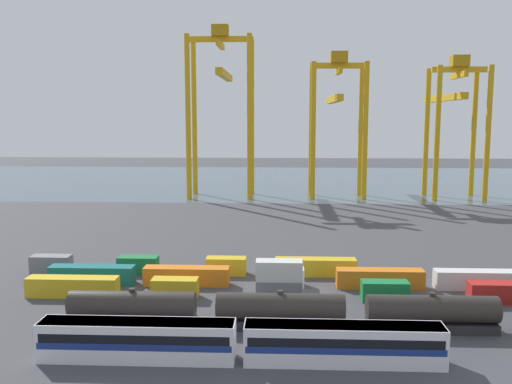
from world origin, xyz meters
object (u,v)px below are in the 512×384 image
(passenger_train, at_px, (240,340))
(gantry_crane_west, at_px, (222,94))
(freight_tank_row, at_px, (432,313))
(shipping_container_13, at_px, (51,264))
(gantry_crane_central, at_px, (337,111))
(shipping_container_11, at_px, (479,280))
(gantry_crane_east, at_px, (453,111))
(shipping_container_4, at_px, (385,291))

(passenger_train, xyz_separation_m, gantry_crane_west, (-13.87, 115.33, 28.25))
(freight_tank_row, relative_size, shipping_container_13, 13.52)
(passenger_train, xyz_separation_m, gantry_crane_central, (20.58, 116.22, 23.49))
(shipping_container_11, distance_m, gantry_crane_east, 98.49)
(shipping_container_4, bearing_deg, shipping_container_11, 21.86)
(freight_tank_row, xyz_separation_m, gantry_crane_east, (34.26, 108.30, 23.31))
(shipping_container_11, bearing_deg, shipping_container_13, 174.90)
(shipping_container_11, bearing_deg, passenger_train, -142.24)
(passenger_train, distance_m, gantry_crane_east, 131.30)
(freight_tank_row, bearing_deg, shipping_container_13, 157.69)
(freight_tank_row, height_order, shipping_container_4, freight_tank_row)
(shipping_container_4, xyz_separation_m, shipping_container_11, (13.97, 5.61, 0.00))
(shipping_container_4, relative_size, gantry_crane_central, 0.14)
(shipping_container_11, distance_m, shipping_container_13, 63.03)
(gantry_crane_west, bearing_deg, gantry_crane_central, 1.48)
(shipping_container_13, height_order, gantry_crane_east, gantry_crane_east)
(shipping_container_4, bearing_deg, freight_tank_row, -72.19)
(passenger_train, relative_size, freight_tank_row, 0.48)
(passenger_train, distance_m, shipping_container_11, 39.82)
(freight_tank_row, bearing_deg, passenger_train, -157.47)
(gantry_crane_west, height_order, gantry_crane_central, gantry_crane_west)
(freight_tank_row, bearing_deg, gantry_crane_central, 90.10)
(shipping_container_11, xyz_separation_m, gantry_crane_west, (-45.35, 90.95, 29.10))
(shipping_container_4, relative_size, gantry_crane_east, 0.14)
(gantry_crane_central, bearing_deg, gantry_crane_east, 1.15)
(gantry_crane_east, bearing_deg, passenger_train, -115.20)
(gantry_crane_east, bearing_deg, shipping_container_4, -110.92)
(passenger_train, height_order, freight_tank_row, freight_tank_row)
(shipping_container_4, relative_size, shipping_container_11, 0.50)
(passenger_train, height_order, shipping_container_13, passenger_train)
(shipping_container_11, height_order, gantry_crane_east, gantry_crane_east)
(gantry_crane_west, distance_m, gantry_crane_central, 34.79)
(shipping_container_4, xyz_separation_m, gantry_crane_central, (3.07, 97.45, 24.33))
(passenger_train, bearing_deg, shipping_container_4, 47.00)
(passenger_train, distance_m, shipping_container_4, 25.68)
(shipping_container_4, relative_size, shipping_container_13, 1.00)
(passenger_train, xyz_separation_m, shipping_container_11, (31.48, 24.38, -0.84))
(freight_tank_row, distance_m, gantry_crane_west, 115.71)
(gantry_crane_west, bearing_deg, passenger_train, -83.14)
(gantry_crane_west, bearing_deg, shipping_container_4, -72.00)
(shipping_container_13, relative_size, gantry_crane_west, 0.12)
(freight_tank_row, height_order, gantry_crane_central, gantry_crane_central)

